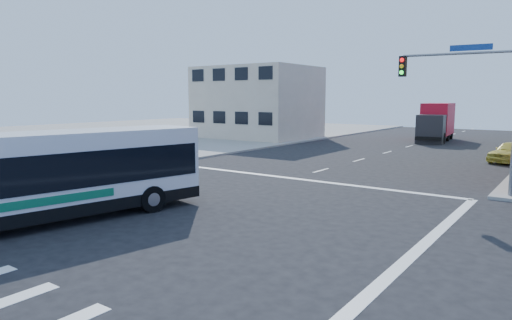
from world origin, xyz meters
The scene contains 7 objects.
ground centered at (0.00, 0.00, 0.00)m, with size 120.00×120.00×0.00m, color black.
sidewalk_nw centered at (-35.00, 35.00, 0.07)m, with size 50.00×50.00×0.15m, color gray.
building_west centered at (-17.02, 29.98, 4.01)m, with size 12.06×10.06×8.00m.
signal_mast_ne centered at (9.08, 10.62, 4.98)m, with size 7.91×1.13×8.07m.
transit_bus centered at (-2.58, -4.10, 1.81)m, with size 5.13×12.76×3.70m.
box_truck centered at (0.59, 37.92, 1.94)m, with size 3.44×9.09×4.00m.
parked_car centered at (9.35, 24.12, 0.77)m, with size 1.82×4.52×1.54m, color #D6C846.
Camera 1 is at (13.25, -12.53, 4.56)m, focal length 32.00 mm.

